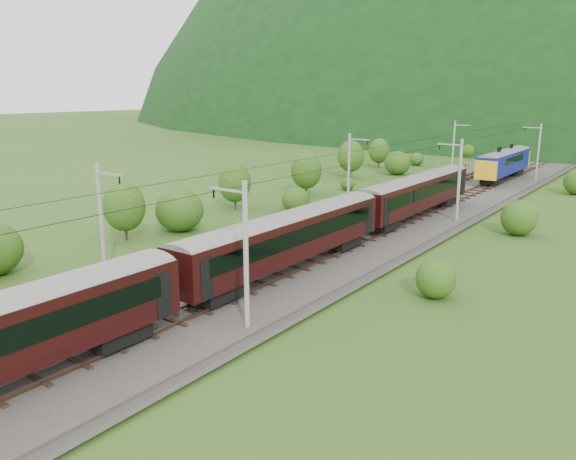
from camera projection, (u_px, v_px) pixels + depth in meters
The scene contains 14 objects.
ground at pixel (170, 306), 34.20m from camera, with size 600.00×600.00×0.00m, color #254916.
railbed at pixel (271, 264), 41.99m from camera, with size 14.00×220.00×0.30m, color #38332D.
track_left at pixel (246, 256), 43.32m from camera, with size 2.40×220.00×0.27m.
track_right at pixel (297, 267), 40.56m from camera, with size 2.40×220.00×0.27m.
catenary_left at pixel (349, 168), 61.67m from camera, with size 2.54×192.28×8.00m.
catenary_right at pixel (458, 178), 54.65m from camera, with size 2.54×192.28×8.00m.
overhead_wires at pixel (270, 172), 40.32m from camera, with size 4.83×198.00×0.03m.
mountain_ridge at pixel (410, 113), 337.85m from camera, with size 336.00×280.00×132.00m, color black.
train at pixel (165, 270), 30.23m from camera, with size 2.84×136.99×4.93m.
hazard_post_near at pixel (439, 188), 69.41m from camera, with size 0.16×0.16×1.50m, color red.
hazard_post_far at pixel (389, 209), 56.74m from camera, with size 0.18×0.18×1.71m, color red.
signal at pixel (465, 168), 84.41m from camera, with size 0.23×0.23×2.04m.
vegetation_left at pixel (193, 198), 54.80m from camera, with size 12.81×142.10×5.97m.
vegetation_right at pixel (449, 270), 36.63m from camera, with size 5.15×100.30×2.99m.
Camera 1 is at (24.79, -21.59, 12.76)m, focal length 35.00 mm.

